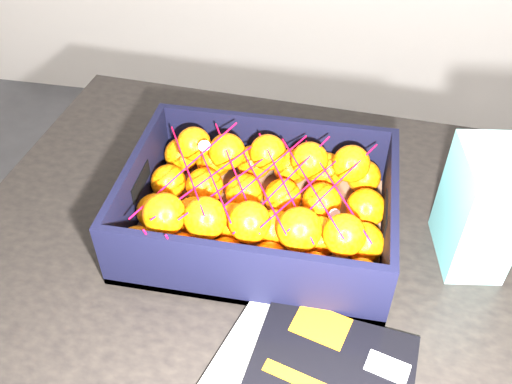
# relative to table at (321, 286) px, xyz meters

# --- Properties ---
(room_shell) EXTENTS (3.54, 3.54, 2.50)m
(room_shell) POSITION_rel_table_xyz_m (-0.06, -0.28, 0.60)
(room_shell) COLOR beige
(room_shell) RESTS_ON ground
(table) EXTENTS (1.25, 0.88, 0.75)m
(table) POSITION_rel_table_xyz_m (0.00, 0.00, 0.00)
(table) COLOR black
(table) RESTS_ON ground
(produce_crate) EXTENTS (0.42, 0.31, 0.12)m
(produce_crate) POSITION_rel_table_xyz_m (-0.11, 0.02, 0.14)
(produce_crate) COLOR brown
(produce_crate) RESTS_ON table
(clementine_heap) EXTENTS (0.40, 0.30, 0.12)m
(clementine_heap) POSITION_rel_table_xyz_m (-0.11, 0.02, 0.16)
(clementine_heap) COLOR #FF6C05
(clementine_heap) RESTS_ON produce_crate
(mesh_net) EXTENTS (0.35, 0.28, 0.09)m
(mesh_net) POSITION_rel_table_xyz_m (-0.12, 0.01, 0.21)
(mesh_net) COLOR red
(mesh_net) RESTS_ON clementine_heap
(retail_carton) EXTENTS (0.11, 0.14, 0.20)m
(retail_carton) POSITION_rel_table_xyz_m (0.22, 0.03, 0.20)
(retail_carton) COLOR silver
(retail_carton) RESTS_ON table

